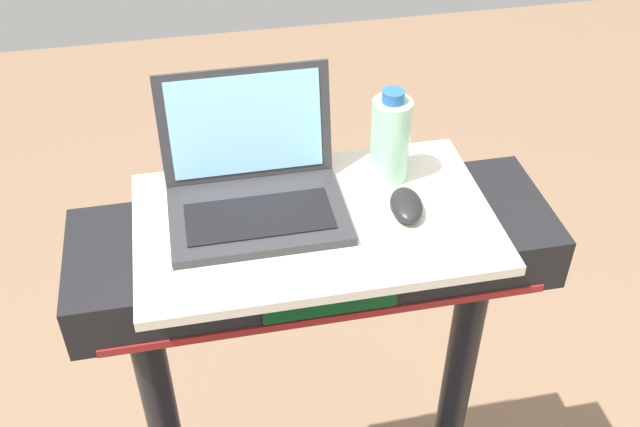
% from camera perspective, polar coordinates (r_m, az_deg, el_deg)
% --- Properties ---
extents(desk_board, '(0.65, 0.40, 0.02)m').
position_cam_1_polar(desk_board, '(1.38, -0.41, -0.65)').
color(desk_board, beige).
rests_on(desk_board, treadmill_base).
extents(laptop, '(0.32, 0.26, 0.23)m').
position_cam_1_polar(laptop, '(1.37, -5.02, 2.17)').
color(laptop, '#2D2D30').
rests_on(laptop, desk_board).
extents(computer_mouse, '(0.07, 0.11, 0.03)m').
position_cam_1_polar(computer_mouse, '(1.38, 6.55, 0.64)').
color(computer_mouse, black).
rests_on(computer_mouse, desk_board).
extents(water_bottle, '(0.08, 0.08, 0.19)m').
position_cam_1_polar(water_bottle, '(1.43, 5.35, 5.69)').
color(water_bottle, '#9EDBB2').
rests_on(water_bottle, desk_board).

